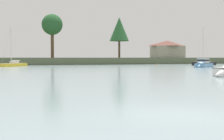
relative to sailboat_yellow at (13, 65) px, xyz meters
The scene contains 9 objects.
ground_plane 58.65m from the sailboat_yellow, 86.54° to the right, with size 517.31×517.31×0.00m, color gray.
far_shore_bank 28.90m from the sailboat_yellow, 82.97° to the left, with size 232.79×40.32×1.91m, color #4C563D.
sailboat_yellow is the anchor object (origin of this frame).
sailboat_black 45.93m from the sailboat_yellow, ahead, with size 7.80×4.53×10.08m.
cruiser_skyblue 39.83m from the sailboat_yellow, 28.43° to the right, with size 6.49×5.42×3.42m.
mooring_buoy_orange 37.01m from the sailboat_yellow, ahead, with size 0.33×0.33×0.38m.
shore_tree_left_mid 34.69m from the sailboat_yellow, 24.36° to the left, with size 5.72×5.72×11.93m.
shore_tree_center_right 24.86m from the sailboat_yellow, 59.07° to the left, with size 6.05×6.05×12.63m.
cottage_behind_trees 70.81m from the sailboat_yellow, 31.17° to the left, with size 12.74×8.70×6.93m.
Camera 1 is at (-5.44, -8.28, 1.86)m, focal length 46.90 mm.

